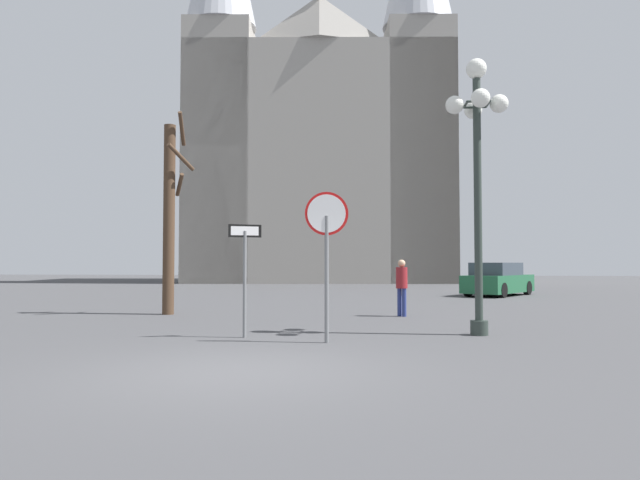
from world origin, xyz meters
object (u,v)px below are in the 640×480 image
street_lamp (477,145)px  parked_car_near_green (498,280)px  pedestrian_walking (402,282)px  cathedral (320,142)px  stop_sign (327,236)px  one_way_arrow_sign (245,265)px  bare_tree (170,215)px

street_lamp → parked_car_near_green: street_lamp is taller
parked_car_near_green → pedestrian_walking: bearing=-114.0°
cathedral → stop_sign: (3.79, -34.26, -9.13)m
parked_car_near_green → street_lamp: bearing=-102.7°
one_way_arrow_sign → street_lamp: 5.39m
cathedral → stop_sign: bearing=-83.7°
stop_sign → pedestrian_walking: stop_sign is taller
stop_sign → street_lamp: street_lamp is taller
cathedral → bare_tree: bearing=-92.5°
parked_car_near_green → pedestrian_walking: pedestrian_walking is taller
bare_tree → parked_car_near_green: size_ratio=1.27×
pedestrian_walking → street_lamp: bearing=-70.2°
street_lamp → parked_car_near_green: bearing=77.3°
stop_sign → one_way_arrow_sign: size_ratio=1.25×
stop_sign → one_way_arrow_sign: stop_sign is taller
one_way_arrow_sign → parked_car_near_green: (7.98, 15.39, -0.74)m
cathedral → one_way_arrow_sign: bearing=-86.4°
pedestrian_walking → parked_car_near_green: bearing=66.0°
one_way_arrow_sign → street_lamp: street_lamp is taller
stop_sign → street_lamp: 3.86m
cathedral → parked_car_near_green: (10.08, -18.30, -10.41)m
bare_tree → pedestrian_walking: size_ratio=3.71×
street_lamp → bare_tree: (-8.08, 3.86, -1.06)m
stop_sign → one_way_arrow_sign: (-1.69, 0.56, -0.54)m
stop_sign → one_way_arrow_sign: 1.87m
bare_tree → stop_sign: bearing=-46.3°
one_way_arrow_sign → bare_tree: bearing=125.4°
stop_sign → parked_car_near_green: size_ratio=0.61×
cathedral → parked_car_near_green: 23.34m
cathedral → parked_car_near_green: cathedral is taller
cathedral → pedestrian_walking: size_ratio=20.97×
parked_car_near_green → bare_tree: bearing=-136.9°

